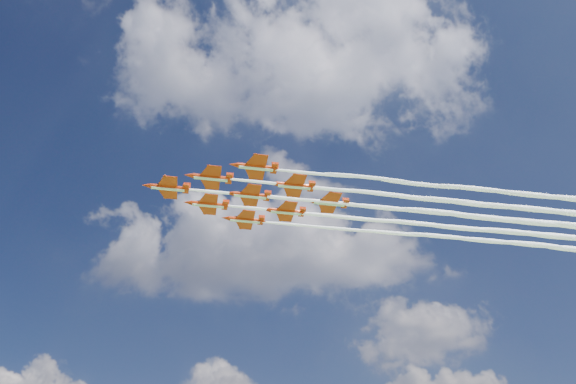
# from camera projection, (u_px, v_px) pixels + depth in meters

# --- Properties ---
(jet_lead) EXTENTS (114.33, 36.41, 3.03)m
(jet_lead) POSITION_uv_depth(u_px,v_px,m) (374.00, 207.00, 151.88)
(jet_lead) COLOR red
(jet_row2_port) EXTENTS (114.33, 36.41, 3.03)m
(jet_row2_port) POSITION_uv_depth(u_px,v_px,m) (420.00, 198.00, 148.21)
(jet_row2_port) COLOR red
(jet_row2_starb) EXTENTS (114.33, 36.41, 3.03)m
(jet_row2_starb) POSITION_uv_depth(u_px,v_px,m) (404.00, 222.00, 158.53)
(jet_row2_starb) COLOR red
(jet_row3_port) EXTENTS (114.33, 36.41, 3.03)m
(jet_row3_port) POSITION_uv_depth(u_px,v_px,m) (468.00, 188.00, 144.54)
(jet_row3_port) COLOR red
(jet_row3_centre) EXTENTS (114.33, 36.41, 3.03)m
(jet_row3_centre) POSITION_uv_depth(u_px,v_px,m) (448.00, 214.00, 154.86)
(jet_row3_centre) COLOR red
(jet_row3_starb) EXTENTS (114.33, 36.41, 3.03)m
(jet_row3_starb) POSITION_uv_depth(u_px,v_px,m) (431.00, 236.00, 165.18)
(jet_row3_starb) COLOR red
(jet_row4_port) EXTENTS (114.33, 36.41, 3.03)m
(jet_row4_port) POSITION_uv_depth(u_px,v_px,m) (495.00, 205.00, 151.18)
(jet_row4_port) COLOR red
(jet_row4_starb) EXTENTS (114.33, 36.41, 3.03)m
(jet_row4_starb) POSITION_uv_depth(u_px,v_px,m) (474.00, 228.00, 161.51)
(jet_row4_starb) COLOR red
(jet_tail) EXTENTS (114.33, 36.41, 3.03)m
(jet_tail) POSITION_uv_depth(u_px,v_px,m) (520.00, 221.00, 157.83)
(jet_tail) COLOR red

